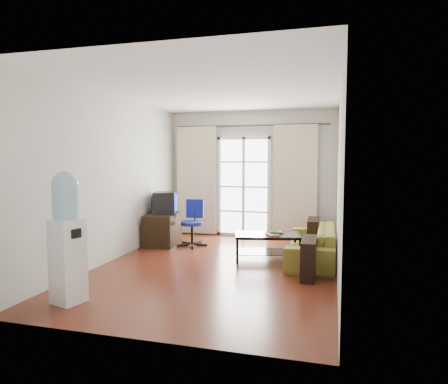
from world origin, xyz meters
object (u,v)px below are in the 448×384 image
object	(u,v)px
tv_stand	(163,229)
task_chair	(193,232)
sofa	(311,244)
coffee_table	(267,243)
crt_tv	(164,203)
water_cooler	(67,235)

from	to	relation	value
tv_stand	task_chair	distance (m)	0.60
tv_stand	task_chair	size ratio (longest dim) A/B	0.94
sofa	task_chair	xyz separation A→B (m)	(-2.28, 0.54, -0.02)
coffee_table	task_chair	bearing A→B (deg)	156.56
sofa	tv_stand	world-z (taller)	tv_stand
crt_tv	sofa	bearing A→B (deg)	-26.61
coffee_table	crt_tv	distance (m)	2.33
water_cooler	sofa	bearing A→B (deg)	62.45
task_chair	water_cooler	world-z (taller)	water_cooler
coffee_table	water_cooler	size ratio (longest dim) A/B	0.76
crt_tv	water_cooler	bearing A→B (deg)	-101.84
crt_tv	tv_stand	bearing A→B (deg)	-108.83
water_cooler	coffee_table	bearing A→B (deg)	69.80
sofa	coffee_table	xyz separation A→B (m)	(-0.71, -0.14, -0.00)
sofa	crt_tv	xyz separation A→B (m)	(-2.87, 0.54, 0.54)
sofa	water_cooler	bearing A→B (deg)	-44.86
coffee_table	tv_stand	xyz separation A→B (m)	(-2.17, 0.61, 0.03)
tv_stand	task_chair	xyz separation A→B (m)	(0.60, 0.07, -0.04)
sofa	tv_stand	bearing A→B (deg)	-100.22
task_chair	coffee_table	bearing A→B (deg)	-25.82
tv_stand	crt_tv	xyz separation A→B (m)	(0.00, 0.07, 0.51)
tv_stand	coffee_table	bearing A→B (deg)	-21.94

